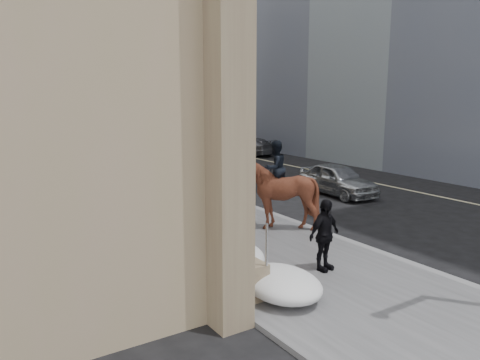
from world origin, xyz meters
The scene contains 15 objects.
ground centered at (0.00, 0.00, 0.00)m, with size 140.00×140.00×0.00m, color black.
sidewalk centered at (0.00, 10.00, 0.06)m, with size 5.00×80.00×0.12m, color #4C4C4F.
curb centered at (2.62, 10.00, 0.06)m, with size 0.24×80.00×0.12m, color slate.
lane_line centered at (10.50, 10.00, 0.01)m, with size 0.15×70.00×0.01m, color #BFB78C.
far_podium centered at (15.50, 10.00, 2.00)m, with size 2.00×80.00×4.00m, color #78644D.
bg_building_mid centered at (4.00, 60.00, 14.00)m, with size 30.00×12.00×28.00m, color slate.
streetlight_mid centered at (2.74, 14.00, 4.58)m, with size 1.71×0.24×8.00m.
streetlight_far centered at (2.74, 34.00, 4.58)m, with size 1.71×0.24×8.00m.
traffic_signal centered at (2.07, 22.00, 4.00)m, with size 4.10×0.22×6.00m.
snow_bank centered at (-1.42, 8.11, 0.47)m, with size 1.70×18.10×0.76m.
mounted_horse_left centered at (-1.85, 6.00, 1.15)m, with size 1.18×2.33×2.62m.
mounted_horse_right centered at (1.58, 2.09, 1.34)m, with size 2.15×2.34×2.79m.
pedestrian centered at (0.40, -1.34, 1.00)m, with size 1.04×0.43×1.77m, color black.
car_silver centered at (7.12, 5.04, 0.68)m, with size 1.60×3.99×1.36m, color #9B9EA2.
car_grey centered at (11.21, 17.83, 0.61)m, with size 1.70×4.18×1.21m, color #53545A.
Camera 1 is at (-7.18, -9.32, 4.41)m, focal length 35.00 mm.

